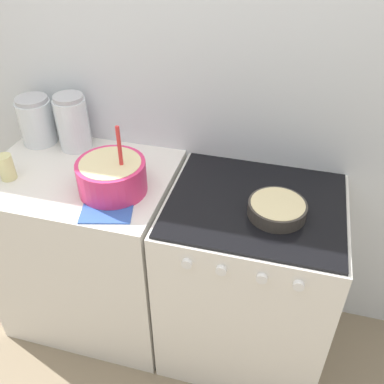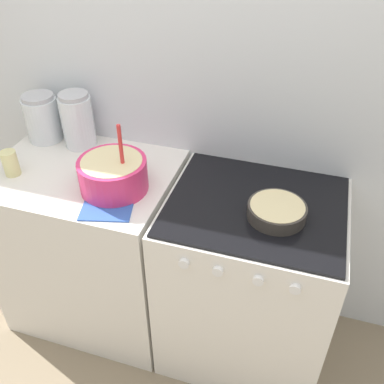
% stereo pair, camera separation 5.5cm
% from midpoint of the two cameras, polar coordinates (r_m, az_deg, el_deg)
% --- Properties ---
extents(ground_plane, '(12.00, 12.00, 0.00)m').
position_cam_midpoint_polar(ground_plane, '(2.29, -4.62, -22.84)').
color(ground_plane, gray).
extents(wall_back, '(4.65, 0.05, 2.40)m').
position_cam_midpoint_polar(wall_back, '(1.93, 0.70, 13.28)').
color(wall_back, silver).
rests_on(wall_back, ground_plane).
extents(countertop_cabinet, '(0.82, 0.62, 0.91)m').
position_cam_midpoint_polar(countertop_cabinet, '(2.23, -12.25, -7.00)').
color(countertop_cabinet, silver).
rests_on(countertop_cabinet, ground_plane).
extents(stove, '(0.73, 0.64, 0.91)m').
position_cam_midpoint_polar(stove, '(2.04, 8.18, -11.70)').
color(stove, white).
rests_on(stove, ground_plane).
extents(mixing_bowl, '(0.28, 0.28, 0.30)m').
position_cam_midpoint_polar(mixing_bowl, '(1.77, -9.62, 2.51)').
color(mixing_bowl, '#E0336B').
rests_on(mixing_bowl, countertop_cabinet).
extents(baking_pan, '(0.22, 0.22, 0.06)m').
position_cam_midpoint_polar(baking_pan, '(1.66, 12.17, -2.48)').
color(baking_pan, '#38332D').
rests_on(baking_pan, stove).
extents(storage_jar_left, '(0.16, 0.16, 0.23)m').
position_cam_midpoint_polar(storage_jar_left, '(2.20, -18.59, 9.00)').
color(storage_jar_left, silver).
rests_on(storage_jar_left, countertop_cabinet).
extents(storage_jar_middle, '(0.15, 0.15, 0.26)m').
position_cam_midpoint_polar(storage_jar_middle, '(2.09, -14.22, 8.82)').
color(storage_jar_middle, silver).
rests_on(storage_jar_middle, countertop_cabinet).
extents(tin_can, '(0.07, 0.07, 0.11)m').
position_cam_midpoint_polar(tin_can, '(1.99, -22.33, 3.58)').
color(tin_can, beige).
rests_on(tin_can, countertop_cabinet).
extents(recipe_page, '(0.26, 0.30, 0.01)m').
position_cam_midpoint_polar(recipe_page, '(1.74, -10.04, -1.11)').
color(recipe_page, '#3359B2').
rests_on(recipe_page, countertop_cabinet).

